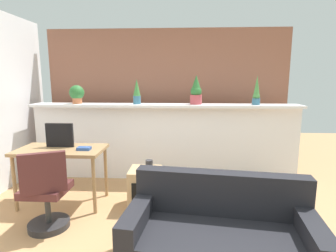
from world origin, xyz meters
TOP-DOWN VIEW (x-y plane):
  - divider_wall at (0.00, 2.00)m, footprint 4.25×0.16m
  - plant_shelf at (0.00, 1.96)m, footprint 4.25×0.38m
  - brick_wall_behind at (0.00, 2.60)m, footprint 4.25×0.10m
  - potted_plant_0 at (-1.42, 1.98)m, footprint 0.24×0.24m
  - potted_plant_1 at (-0.44, 1.96)m, footprint 0.12×0.12m
  - potted_plant_2 at (0.50, 1.98)m, footprint 0.18×0.18m
  - potted_plant_3 at (1.43, 1.96)m, footprint 0.12×0.12m
  - desk at (-1.27, 0.99)m, footprint 1.10×0.60m
  - tv_monitor at (-1.32, 1.07)m, footprint 0.36×0.04m
  - office_chair at (-1.16, 0.34)m, footprint 0.51×0.52m
  - side_cube_shelf at (-0.18, 0.95)m, footprint 0.40×0.41m
  - vase_on_shelf at (-0.12, 0.94)m, footprint 0.09×0.09m
  - book_on_desk at (-0.95, 0.94)m, footprint 0.16×0.11m
  - couch at (0.61, -0.18)m, footprint 1.64×0.95m

SIDE VIEW (x-z plane):
  - side_cube_shelf at x=-0.18m, z-range 0.00..0.50m
  - couch at x=0.61m, z-range -0.12..0.68m
  - office_chair at x=-1.16m, z-range -0.07..0.84m
  - vase_on_shelf at x=-0.12m, z-range 0.50..0.63m
  - divider_wall at x=0.00m, z-range 0.00..1.20m
  - desk at x=-1.27m, z-range 0.29..1.04m
  - book_on_desk at x=-0.95m, z-range 0.75..0.79m
  - tv_monitor at x=-1.32m, z-range 0.75..1.06m
  - plant_shelf at x=0.00m, z-range 1.20..1.24m
  - brick_wall_behind at x=0.00m, z-range 0.00..2.50m
  - potted_plant_0 at x=-1.42m, z-range 1.25..1.55m
  - potted_plant_3 at x=1.43m, z-range 1.20..1.65m
  - potted_plant_1 at x=-0.44m, z-range 1.24..1.63m
  - potted_plant_2 at x=0.50m, z-range 1.21..1.67m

